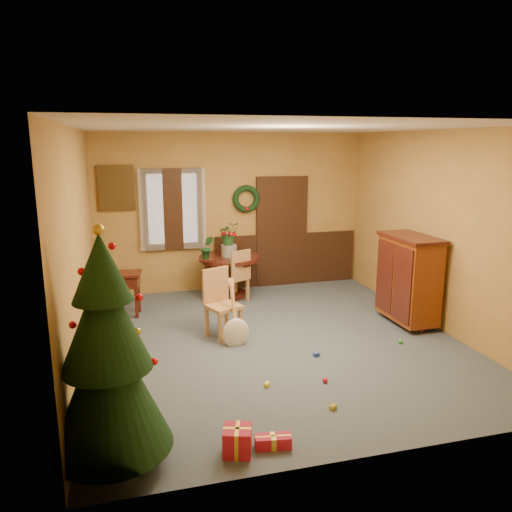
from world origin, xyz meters
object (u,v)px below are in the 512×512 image
object	(u,v)px
writing_desk	(115,283)
sideboard	(409,277)
christmas_tree	(107,357)
dining_table	(229,269)
chair_near	(220,300)

from	to	relation	value
writing_desk	sideboard	world-z (taller)	sideboard
christmas_tree	sideboard	size ratio (longest dim) A/B	1.54
dining_table	chair_near	xyz separation A→B (m)	(-0.51, -1.77, 0.00)
sideboard	writing_desk	bearing A→B (deg)	160.72
writing_desk	sideboard	xyz separation A→B (m)	(4.30, -1.50, 0.20)
writing_desk	chair_near	bearing A→B (deg)	-40.79
dining_table	writing_desk	size ratio (longest dim) A/B	1.27
dining_table	writing_desk	bearing A→B (deg)	-165.17
chair_near	writing_desk	bearing A→B (deg)	139.21
dining_table	christmas_tree	distance (m)	4.90
christmas_tree	writing_desk	bearing A→B (deg)	90.00
chair_near	sideboard	xyz separation A→B (m)	(2.85, -0.25, 0.21)
dining_table	christmas_tree	size ratio (longest dim) A/B	0.52
chair_near	christmas_tree	distance (m)	3.09
chair_near	writing_desk	size ratio (longest dim) A/B	1.14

